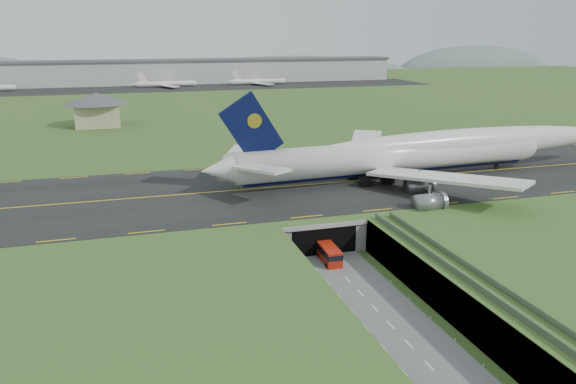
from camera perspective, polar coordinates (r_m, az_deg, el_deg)
name	(u,v)px	position (r m, az deg, el deg)	size (l,w,h in m)	color
ground	(341,273)	(93.24, 5.39, -8.24)	(900.00, 900.00, 0.00)	#3E6227
airfield_deck	(341,256)	(92.06, 5.44, -6.53)	(800.00, 800.00, 6.00)	gray
trench_road	(359,292)	(86.96, 7.25, -10.08)	(12.00, 75.00, 0.20)	slate
taxiway	(285,187)	(120.65, -0.35, 0.54)	(800.00, 44.00, 0.18)	black
tunnel_portal	(309,222)	(106.60, 2.10, -3.11)	(17.00, 22.30, 6.00)	gray
guideway	(470,283)	(80.68, 18.02, -8.83)	(3.00, 53.00, 7.05)	#A8A8A3
jumbo_jet	(421,152)	(131.26, 13.40, 3.94)	(104.53, 65.31, 21.63)	silver
shuttle_tram	(329,254)	(96.63, 4.22, -6.31)	(2.90, 7.00, 2.83)	#AF1C0B
service_building	(97,106)	(211.01, -18.85, 8.23)	(22.11, 22.11, 11.88)	tan
cargo_terminal	(170,71)	(380.29, -11.92, 11.90)	(320.00, 67.00, 15.60)	#B2B2B2
distant_hills	(230,81)	(519.58, -5.88, 11.13)	(700.00, 91.00, 60.00)	slate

